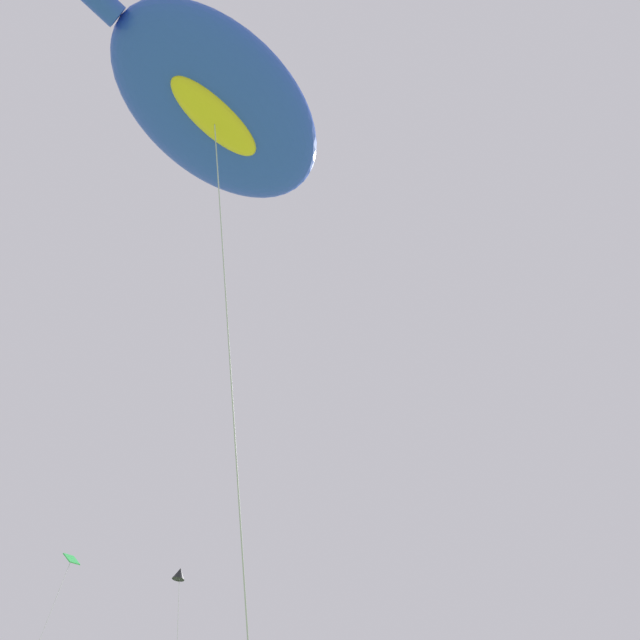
# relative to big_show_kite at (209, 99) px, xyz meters

# --- Properties ---
(big_show_kite) EXTENTS (13.34, 4.90, 17.22)m
(big_show_kite) POSITION_rel_big_show_kite_xyz_m (0.00, 0.00, 0.00)
(big_show_kite) COLOR blue
(big_show_kite) RESTS_ON ground
(small_kite_box_yellow) EXTENTS (1.95, 3.08, 17.01)m
(small_kite_box_yellow) POSITION_rel_big_show_kite_xyz_m (5.83, 21.10, -1.47)
(small_kite_box_yellow) COLOR green
(small_kite_box_yellow) RESTS_ON ground
(small_kite_streamer_purple) EXTENTS (1.92, 1.89, 15.31)m
(small_kite_streamer_purple) POSITION_rel_big_show_kite_xyz_m (9.15, 16.72, -1.63)
(small_kite_streamer_purple) COLOR black
(small_kite_streamer_purple) RESTS_ON ground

